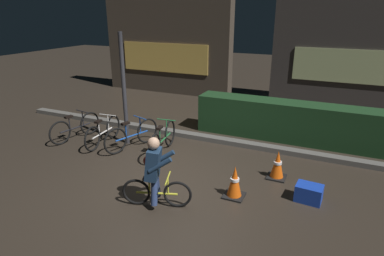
% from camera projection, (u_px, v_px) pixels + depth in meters
% --- Properties ---
extents(ground_plane, '(40.00, 40.00, 0.00)m').
position_uv_depth(ground_plane, '(170.00, 179.00, 6.49)').
color(ground_plane, '#2D261E').
extents(sidewalk_curb, '(12.00, 0.24, 0.12)m').
position_uv_depth(sidewalk_curb, '(211.00, 139.00, 8.35)').
color(sidewalk_curb, '#56544F').
rests_on(sidewalk_curb, ground).
extents(hedge_row, '(4.80, 0.70, 0.99)m').
position_uv_depth(hedge_row, '(291.00, 122.00, 8.27)').
color(hedge_row, '#19381C').
rests_on(hedge_row, ground).
extents(storefront_left, '(5.22, 0.54, 4.48)m').
position_uv_depth(storefront_left, '(167.00, 35.00, 12.69)').
color(storefront_left, '#42382D').
rests_on(storefront_left, ground).
extents(storefront_right, '(5.14, 0.54, 4.30)m').
position_uv_depth(storefront_right, '(354.00, 43.00, 10.75)').
color(storefront_right, '#383330').
rests_on(storefront_right, ground).
extents(street_post, '(0.10, 0.10, 2.69)m').
position_uv_depth(street_post, '(124.00, 90.00, 7.78)').
color(street_post, '#2D2D33').
rests_on(street_post, ground).
extents(parked_bike_leftmost, '(0.46, 1.49, 0.69)m').
position_uv_depth(parked_bike_leftmost, '(75.00, 127.00, 8.39)').
color(parked_bike_leftmost, black).
rests_on(parked_bike_leftmost, ground).
extents(parked_bike_left_mid, '(0.46, 1.50, 0.69)m').
position_uv_depth(parked_bike_left_mid, '(103.00, 132.00, 8.07)').
color(parked_bike_left_mid, black).
rests_on(parked_bike_left_mid, ground).
extents(parked_bike_center_left, '(0.57, 1.51, 0.72)m').
position_uv_depth(parked_bike_center_left, '(132.00, 135.00, 7.83)').
color(parked_bike_center_left, black).
rests_on(parked_bike_center_left, ground).
extents(parked_bike_center_right, '(0.46, 1.60, 0.74)m').
position_uv_depth(parked_bike_center_right, '(163.00, 140.00, 7.54)').
color(parked_bike_center_right, black).
rests_on(parked_bike_center_right, ground).
extents(traffic_cone_near, '(0.36, 0.36, 0.59)m').
position_uv_depth(traffic_cone_near, '(235.00, 182.00, 5.78)').
color(traffic_cone_near, black).
rests_on(traffic_cone_near, ground).
extents(traffic_cone_far, '(0.36, 0.36, 0.57)m').
position_uv_depth(traffic_cone_far, '(277.00, 165.00, 6.44)').
color(traffic_cone_far, black).
rests_on(traffic_cone_far, ground).
extents(blue_crate, '(0.46, 0.35, 0.30)m').
position_uv_depth(blue_crate, '(309.00, 193.00, 5.69)').
color(blue_crate, '#193DB7').
rests_on(blue_crate, ground).
extents(cyclist, '(1.14, 0.50, 1.25)m').
position_uv_depth(cyclist, '(155.00, 172.00, 5.41)').
color(cyclist, black).
rests_on(cyclist, ground).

